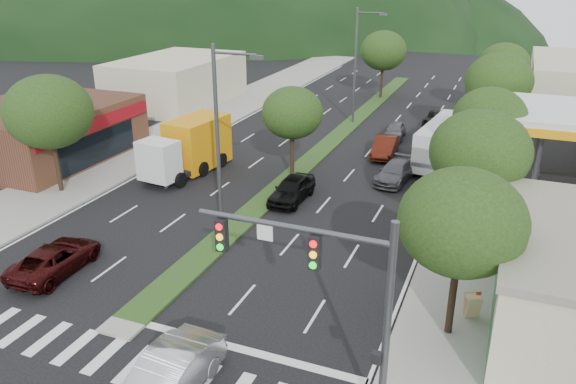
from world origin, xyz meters
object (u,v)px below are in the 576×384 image
at_px(tree_r_b, 480,152).
at_px(car_queue_e, 395,130).
at_px(traffic_signal, 336,287).
at_px(tree_l_a, 49,112).
at_px(sedan_silver, 167,379).
at_px(tree_r_d, 499,81).
at_px(tree_r_c, 490,118).
at_px(car_queue_d, 438,119).
at_px(tree_med_far, 383,51).
at_px(streetlight_mid, 358,61).
at_px(tree_r_a, 462,222).
at_px(streetlight_near, 221,137).
at_px(box_truck, 190,148).
at_px(a_frame_sign, 472,304).
at_px(tree_r_e, 504,65).
at_px(motorhome, 443,142).
at_px(suv_maroon, 55,259).
at_px(car_queue_a, 292,189).
at_px(car_queue_c, 385,147).
at_px(car_queue_b, 395,172).
at_px(tree_med_near, 292,113).

relative_size(tree_r_b, car_queue_e, 1.83).
relative_size(traffic_signal, tree_l_a, 0.97).
bearing_deg(sedan_silver, tree_r_d, 77.39).
bearing_deg(tree_r_c, car_queue_d, 107.80).
bearing_deg(tree_med_far, streetlight_mid, -88.93).
xyz_separation_m(tree_r_a, car_queue_d, (-4.74, 30.77, -4.18)).
xyz_separation_m(streetlight_near, box_truck, (-7.09, 8.42, -3.89)).
xyz_separation_m(traffic_signal, a_frame_sign, (3.69, 6.91, -3.93)).
relative_size(tree_l_a, car_queue_d, 1.58).
xyz_separation_m(tree_r_e, streetlight_near, (-11.79, -32.00, 0.69)).
bearing_deg(motorhome, car_queue_d, 106.21).
distance_m(tree_r_c, suv_maroon, 25.40).
bearing_deg(car_queue_e, traffic_signal, -85.63).
bearing_deg(tree_r_b, a_frame_sign, -83.81).
xyz_separation_m(tree_r_a, car_queue_e, (-7.50, 25.77, -4.17)).
relative_size(tree_r_c, a_frame_sign, 5.09).
bearing_deg(a_frame_sign, tree_r_e, 67.12).
relative_size(tree_r_e, tree_l_a, 0.93).
height_order(tree_r_c, tree_r_e, tree_r_e).
height_order(tree_r_c, box_truck, tree_r_c).
height_order(tree_med_far, sedan_silver, tree_med_far).
distance_m(tree_r_d, tree_l_a, 31.63).
height_order(tree_r_a, tree_l_a, tree_l_a).
xyz_separation_m(car_queue_a, car_queue_c, (3.32, 10.63, -0.02)).
bearing_deg(tree_l_a, suv_maroon, -48.69).
height_order(tree_r_a, tree_r_b, tree_r_b).
height_order(car_queue_b, car_queue_d, car_queue_b).
height_order(streetlight_mid, sedan_silver, streetlight_mid).
distance_m(tree_r_e, tree_med_far, 12.65).
distance_m(streetlight_mid, car_queue_d, 8.79).
relative_size(traffic_signal, suv_maroon, 1.45).
xyz_separation_m(tree_r_a, suv_maroon, (-17.62, -1.83, -4.15)).
height_order(tree_med_far, a_frame_sign, tree_med_far).
bearing_deg(tree_r_b, streetlight_mid, 119.32).
xyz_separation_m(tree_r_a, streetlight_near, (-11.79, 4.00, 0.76)).
bearing_deg(tree_med_far, tree_l_a, -110.19).
distance_m(tree_med_far, motorhome, 21.79).
xyz_separation_m(streetlight_near, car_queue_d, (7.05, 26.77, -4.95)).
relative_size(traffic_signal, car_queue_e, 1.84).
bearing_deg(sedan_silver, tree_med_near, 101.67).
distance_m(tree_r_a, car_queue_c, 22.36).
height_order(traffic_signal, streetlight_mid, streetlight_mid).
bearing_deg(tree_r_e, tree_med_far, 161.57).
bearing_deg(a_frame_sign, tree_r_d, 67.60).
bearing_deg(tree_med_near, streetlight_mid, 89.22).
xyz_separation_m(tree_r_b, tree_r_c, (0.00, 8.00, -0.29)).
bearing_deg(tree_r_c, motorhome, 123.97).
bearing_deg(tree_r_e, suv_maroon, -114.97).
bearing_deg(tree_med_near, tree_med_far, 90.00).
bearing_deg(tree_r_c, car_queue_a, -150.86).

